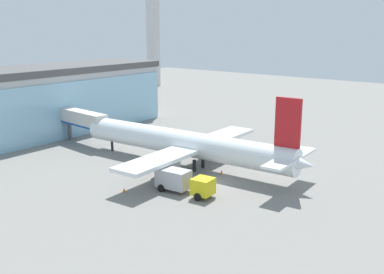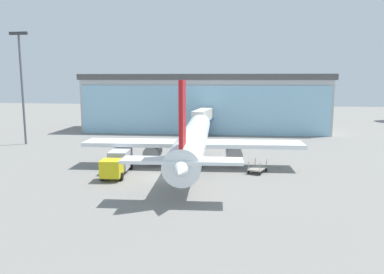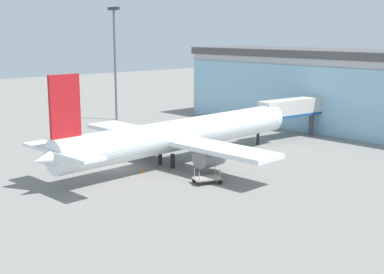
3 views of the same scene
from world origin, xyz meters
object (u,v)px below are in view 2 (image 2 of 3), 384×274
(safety_cone_nose, at_px, (191,173))
(safety_cone_wingtip, at_px, (102,161))
(apron_light_mast, at_px, (22,79))
(jet_bridge, at_px, (203,117))
(baggage_cart, at_px, (257,169))
(airplane, at_px, (193,140))
(catering_truck, at_px, (118,162))

(safety_cone_nose, bearing_deg, safety_cone_wingtip, 159.35)
(apron_light_mast, distance_m, safety_cone_wingtip, 24.72)
(safety_cone_nose, bearing_deg, jet_bridge, 94.09)
(baggage_cart, relative_size, safety_cone_wingtip, 5.79)
(apron_light_mast, relative_size, airplane, 0.51)
(jet_bridge, height_order, safety_cone_nose, jet_bridge)
(jet_bridge, bearing_deg, airplane, -172.57)
(jet_bridge, xyz_separation_m, catering_truck, (-6.70, -28.09, -2.74))
(airplane, distance_m, safety_cone_wingtip, 12.79)
(catering_truck, bearing_deg, jet_bridge, 160.42)
(baggage_cart, bearing_deg, safety_cone_nose, 129.41)
(safety_cone_wingtip, bearing_deg, catering_truck, -52.32)
(catering_truck, xyz_separation_m, baggage_cart, (16.42, 3.28, -0.97))
(safety_cone_wingtip, bearing_deg, jet_bridge, 64.01)
(jet_bridge, bearing_deg, baggage_cart, -154.90)
(apron_light_mast, distance_m, safety_cone_nose, 37.46)
(catering_truck, bearing_deg, airplane, 121.64)
(catering_truck, height_order, safety_cone_nose, catering_truck)
(apron_light_mast, distance_m, airplane, 33.99)
(baggage_cart, bearing_deg, apron_light_mast, 91.16)
(safety_cone_nose, bearing_deg, catering_truck, -175.56)
(airplane, bearing_deg, apron_light_mast, 65.58)
(apron_light_mast, height_order, safety_cone_wingtip, apron_light_mast)
(airplane, relative_size, baggage_cart, 11.78)
(airplane, xyz_separation_m, safety_cone_wingtip, (-12.40, -0.74, -3.04))
(jet_bridge, distance_m, baggage_cart, 26.91)
(jet_bridge, relative_size, apron_light_mast, 0.60)
(apron_light_mast, distance_m, baggage_cart, 43.24)
(apron_light_mast, bearing_deg, jet_bridge, 19.81)
(jet_bridge, relative_size, baggage_cart, 3.59)
(jet_bridge, height_order, apron_light_mast, apron_light_mast)
(safety_cone_wingtip, bearing_deg, baggage_cart, -6.28)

